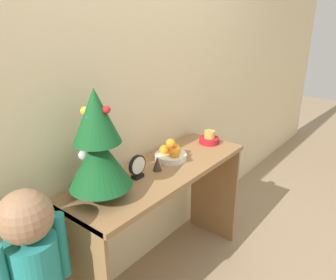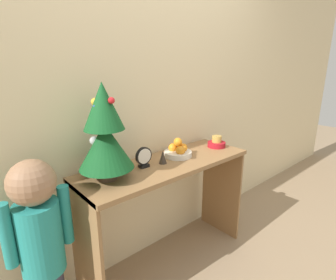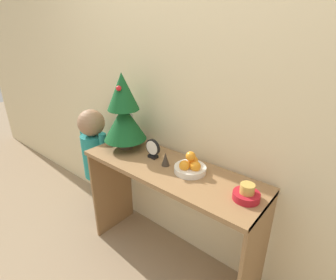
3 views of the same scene
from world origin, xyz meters
name	(u,v)px [view 3 (image 3 of 3)]	position (x,y,z in m)	size (l,w,h in m)	color
ground_plane	(150,278)	(0.00, 0.00, 0.00)	(12.00, 12.00, 0.00)	#997F60
back_wall	(195,94)	(0.00, 0.48, 1.25)	(7.00, 0.05, 2.50)	beige
console_table	(169,192)	(0.00, 0.22, 0.63)	(1.27, 0.43, 0.82)	olive
mini_tree	(124,112)	(-0.45, 0.24, 1.09)	(0.31, 0.31, 0.56)	#4C3828
fruit_bowl	(190,166)	(0.14, 0.26, 0.86)	(0.20, 0.20, 0.14)	silver
singing_bowl	(247,194)	(0.53, 0.21, 0.85)	(0.14, 0.14, 0.09)	#AD1923
desk_clock	(153,149)	(-0.18, 0.25, 0.88)	(0.12, 0.04, 0.14)	black
figurine	(166,159)	(-0.04, 0.22, 0.86)	(0.05, 0.05, 0.09)	#382D23
child_figure	(95,151)	(-0.85, 0.23, 0.67)	(0.33, 0.22, 1.04)	#38384C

